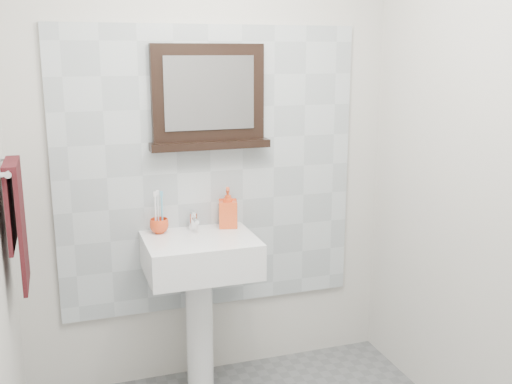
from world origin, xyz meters
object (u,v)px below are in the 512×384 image
(soap_dispenser, at_px, (228,207))
(toothbrush_cup, at_px, (159,226))
(hand_towel, at_px, (17,215))
(pedestal_sink, at_px, (200,272))
(framed_mirror, at_px, (208,100))

(soap_dispenser, bearing_deg, toothbrush_cup, -166.49)
(soap_dispenser, relative_size, hand_towel, 0.39)
(pedestal_sink, xyz_separation_m, toothbrush_cup, (-0.18, 0.13, 0.22))
(hand_towel, bearing_deg, soap_dispenser, 16.35)
(pedestal_sink, height_order, framed_mirror, framed_mirror)
(hand_towel, bearing_deg, toothbrush_cup, 24.88)
(toothbrush_cup, xyz_separation_m, soap_dispenser, (0.36, -0.00, 0.07))
(toothbrush_cup, height_order, hand_towel, hand_towel)
(pedestal_sink, height_order, soap_dispenser, soap_dispenser)
(pedestal_sink, bearing_deg, framed_mirror, 60.50)
(pedestal_sink, relative_size, hand_towel, 1.75)
(toothbrush_cup, bearing_deg, framed_mirror, 10.60)
(framed_mirror, distance_m, hand_towel, 1.09)
(hand_towel, bearing_deg, framed_mirror, 20.79)
(toothbrush_cup, relative_size, hand_towel, 0.18)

